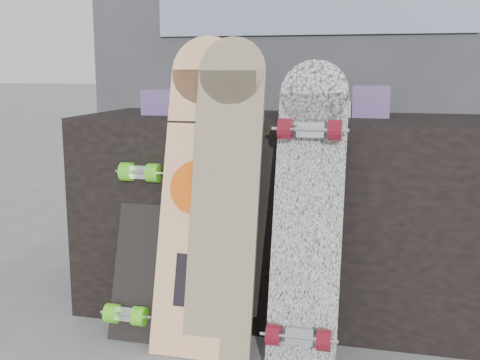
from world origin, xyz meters
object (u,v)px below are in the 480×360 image
(vendor_table, at_px, (281,214))
(longboard_celtic, at_px, (225,186))
(longboard_cascadia, at_px, (308,210))
(longboard_geisha, at_px, (197,183))
(skateboard_dark, at_px, (139,231))

(vendor_table, bearing_deg, longboard_celtic, -108.81)
(vendor_table, distance_m, longboard_cascadia, 0.47)
(longboard_geisha, relative_size, skateboard_dark, 1.44)
(longboard_celtic, distance_m, longboard_cascadia, 0.30)
(vendor_table, relative_size, longboard_celtic, 1.45)
(vendor_table, xyz_separation_m, longboard_geisha, (-0.24, -0.35, 0.18))
(longboard_celtic, bearing_deg, longboard_geisha, 166.47)
(longboard_geisha, bearing_deg, longboard_celtic, -13.53)
(longboard_geisha, relative_size, longboard_cascadia, 1.09)
(vendor_table, relative_size, longboard_cascadia, 1.57)
(vendor_table, xyz_separation_m, skateboard_dark, (-0.48, -0.35, -0.01))
(longboard_geisha, bearing_deg, vendor_table, 55.59)
(vendor_table, distance_m, longboard_geisha, 0.47)
(longboard_geisha, height_order, longboard_celtic, longboard_geisha)
(vendor_table, bearing_deg, longboard_geisha, -124.41)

